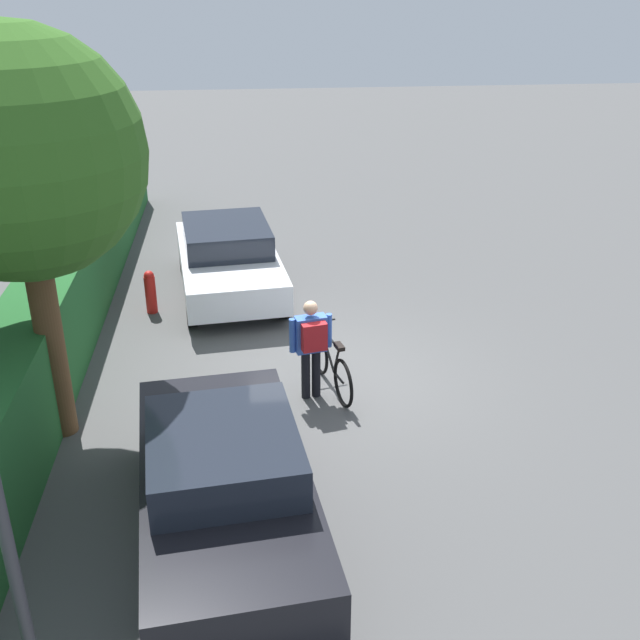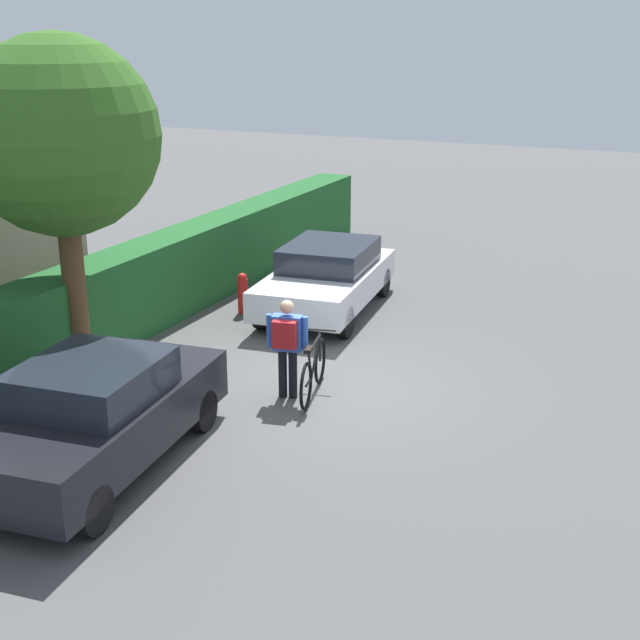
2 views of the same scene
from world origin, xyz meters
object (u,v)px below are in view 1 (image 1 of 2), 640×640
person_rider (311,342)px  tree_kerbside (19,157)px  fire_hydrant (150,291)px  parked_car_near (225,485)px  bicycle (331,365)px  parked_car_far (228,258)px

person_rider → tree_kerbside: size_ratio=0.29×
tree_kerbside → fire_hydrant: size_ratio=6.53×
person_rider → tree_kerbside: 4.50m
parked_car_near → bicycle: bearing=-25.5°
parked_car_far → person_rider: 4.33m
parked_car_far → fire_hydrant: size_ratio=5.11×
parked_car_far → person_rider: person_rider is taller
person_rider → parked_car_near: bearing=157.7°
parked_car_far → bicycle: size_ratio=2.42×
parked_car_near → tree_kerbside: bearing=42.9°
parked_car_near → parked_car_far: bearing=0.1°
parked_car_far → tree_kerbside: size_ratio=0.78×
parked_car_far → bicycle: (-3.90, -1.52, -0.30)m
tree_kerbside → fire_hydrant: tree_kerbside is taller
person_rider → fire_hydrant: 4.26m
parked_car_near → person_rider: (2.93, -1.20, 0.19)m
parked_car_near → person_rider: 3.18m
parked_car_near → parked_car_far: 7.08m
parked_car_far → tree_kerbside: (-4.67, 2.23, 3.07)m
parked_car_far → tree_kerbside: tree_kerbside is taller
parked_car_far → tree_kerbside: bearing=154.4°
parked_car_far → person_rider: (-4.15, -1.21, 0.23)m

